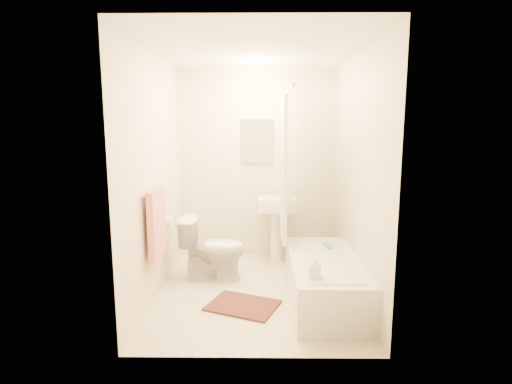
{
  "coord_description": "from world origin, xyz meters",
  "views": [
    {
      "loc": [
        0.05,
        -3.9,
        1.68
      ],
      "look_at": [
        0.0,
        0.25,
        1.0
      ],
      "focal_mm": 28.0,
      "sensor_mm": 36.0,
      "label": 1
    }
  ],
  "objects_px": {
    "soap_bottle": "(315,268)",
    "bathtub": "(324,279)",
    "toilet": "(213,249)",
    "bath_mat": "(243,305)",
    "sink": "(277,227)"
  },
  "relations": [
    {
      "from": "toilet",
      "to": "sink",
      "type": "xyz_separation_m",
      "value": [
        0.73,
        0.6,
        0.1
      ]
    },
    {
      "from": "sink",
      "to": "bath_mat",
      "type": "bearing_deg",
      "value": -104.8
    },
    {
      "from": "bath_mat",
      "to": "soap_bottle",
      "type": "height_order",
      "value": "soap_bottle"
    },
    {
      "from": "soap_bottle",
      "to": "toilet",
      "type": "bearing_deg",
      "value": 132.62
    },
    {
      "from": "soap_bottle",
      "to": "bathtub",
      "type": "bearing_deg",
      "value": 72.1
    },
    {
      "from": "toilet",
      "to": "bathtub",
      "type": "distance_m",
      "value": 1.28
    },
    {
      "from": "bathtub",
      "to": "toilet",
      "type": "bearing_deg",
      "value": 154.49
    },
    {
      "from": "sink",
      "to": "soap_bottle",
      "type": "distance_m",
      "value": 1.69
    },
    {
      "from": "bath_mat",
      "to": "bathtub",
      "type": "bearing_deg",
      "value": 10.96
    },
    {
      "from": "toilet",
      "to": "bathtub",
      "type": "height_order",
      "value": "toilet"
    },
    {
      "from": "toilet",
      "to": "sink",
      "type": "relative_size",
      "value": 0.79
    },
    {
      "from": "sink",
      "to": "bathtub",
      "type": "xyz_separation_m",
      "value": [
        0.42,
        -1.15,
        -0.23
      ]
    },
    {
      "from": "bathtub",
      "to": "bath_mat",
      "type": "distance_m",
      "value": 0.83
    },
    {
      "from": "toilet",
      "to": "bathtub",
      "type": "xyz_separation_m",
      "value": [
        1.15,
        -0.55,
        -0.13
      ]
    },
    {
      "from": "toilet",
      "to": "bath_mat",
      "type": "bearing_deg",
      "value": -150.91
    }
  ]
}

